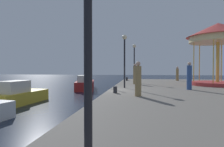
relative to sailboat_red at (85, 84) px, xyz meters
The scene contains 13 objects.
ground_plane 7.98m from the sailboat_red, 62.00° to the right, with size 120.00×120.00×0.00m, color black.
sailboat_red is the anchor object (origin of this frame).
motorboat_yellow 9.03m from the sailboat_red, 101.70° to the right, with size 1.97×4.16×1.51m.
carousel 13.60m from the sailboat_red, ahead, with size 5.33×5.33×5.50m.
lamp_post_mid_promenade 7.87m from the sailboat_red, 49.59° to the right, with size 0.36×0.36×4.05m.
lamp_post_far_end 6.11m from the sailboat_red, ahead, with size 0.36×0.36×4.08m.
bollard_north 9.80m from the sailboat_red, 63.24° to the right, with size 0.24×0.24×0.40m, color #2D2D33.
bollard_center 6.19m from the sailboat_red, 45.94° to the left, with size 0.24×0.24×0.40m, color #2D2D33.
bollard_south 5.63m from the sailboat_red, 39.56° to the left, with size 0.24×0.24×0.40m, color #2D2D33.
person_far_corner 11.51m from the sailboat_red, 59.76° to the right, with size 0.34×0.34×1.84m.
person_mid_promenade 11.21m from the sailboat_red, 33.46° to the right, with size 0.34×0.34×1.93m.
person_by_the_water 11.49m from the sailboat_red, 22.47° to the left, with size 0.34×0.34×1.76m.
person_near_carousel 5.80m from the sailboat_red, 17.09° to the right, with size 0.34×0.34×1.97m.
Camera 1 is at (2.06, -12.86, 2.23)m, focal length 30.10 mm.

